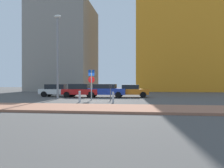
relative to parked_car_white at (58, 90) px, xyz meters
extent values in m
plane|color=#4C4947|center=(5.65, -5.54, -0.74)|extent=(120.00, 120.00, 0.00)
cube|color=#9E664C|center=(5.65, -11.88, -0.67)|extent=(40.00, 4.09, 0.14)
cube|color=white|center=(0.11, 0.01, -0.15)|extent=(4.41, 1.97, 0.56)
cube|color=black|center=(-0.25, -0.01, 0.40)|extent=(2.30, 1.71, 0.54)
cylinder|color=black|center=(1.52, 0.95, -0.42)|extent=(0.65, 0.26, 0.64)
cylinder|color=black|center=(1.62, -0.77, -0.42)|extent=(0.65, 0.26, 0.64)
cylinder|color=black|center=(-1.41, 0.78, -0.42)|extent=(0.65, 0.26, 0.64)
cylinder|color=black|center=(-1.31, -0.94, -0.42)|extent=(0.65, 0.26, 0.64)
cube|color=red|center=(2.84, -0.67, -0.14)|extent=(3.96, 1.82, 0.58)
cube|color=black|center=(2.67, -0.67, 0.44)|extent=(2.11, 1.64, 0.58)
cylinder|color=black|center=(4.15, 0.23, -0.42)|extent=(0.65, 0.24, 0.64)
cylinder|color=black|center=(4.19, -1.50, -0.42)|extent=(0.65, 0.24, 0.64)
cylinder|color=black|center=(1.48, 0.16, -0.42)|extent=(0.65, 0.24, 0.64)
cylinder|color=black|center=(1.53, -1.57, -0.42)|extent=(0.65, 0.24, 0.64)
cube|color=#1E389E|center=(5.53, -0.56, -0.10)|extent=(4.54, 1.83, 0.66)
cube|color=black|center=(5.51, -0.56, 0.47)|extent=(2.41, 1.65, 0.47)
cylinder|color=black|center=(7.08, 0.28, -0.42)|extent=(0.64, 0.23, 0.64)
cylinder|color=black|center=(7.05, -1.46, -0.42)|extent=(0.64, 0.23, 0.64)
cylinder|color=black|center=(4.02, 0.34, -0.42)|extent=(0.64, 0.23, 0.64)
cylinder|color=black|center=(3.98, -1.40, -0.42)|extent=(0.64, 0.23, 0.64)
cube|color=orange|center=(8.25, -0.03, -0.13)|extent=(4.00, 1.99, 0.59)
cube|color=black|center=(8.22, -0.03, 0.40)|extent=(1.92, 1.72, 0.48)
cylinder|color=black|center=(9.52, 0.93, -0.42)|extent=(0.65, 0.26, 0.64)
cylinder|color=black|center=(9.63, -0.82, -0.42)|extent=(0.65, 0.26, 0.64)
cylinder|color=black|center=(6.87, 0.76, -0.42)|extent=(0.65, 0.26, 0.64)
cylinder|color=black|center=(6.98, -0.98, -0.42)|extent=(0.65, 0.26, 0.64)
cylinder|color=gray|center=(4.97, -4.89, 0.65)|extent=(0.10, 0.10, 2.79)
cube|color=#1447B7|center=(4.97, -4.89, 1.74)|extent=(0.55, 0.13, 0.55)
cylinder|color=red|center=(4.97, -4.89, 1.12)|extent=(0.60, 0.13, 0.60)
cylinder|color=#4C4C51|center=(6.74, -4.97, -0.20)|extent=(0.08, 0.08, 1.09)
cube|color=black|center=(6.74, -4.97, 0.49)|extent=(0.18, 0.14, 0.28)
cylinder|color=gray|center=(1.32, -3.70, 3.22)|extent=(0.20, 0.20, 7.93)
ellipsoid|color=silver|center=(1.32, -3.70, 7.33)|extent=(0.70, 0.36, 0.30)
cylinder|color=#B7B7BC|center=(4.49, -7.15, -0.28)|extent=(0.17, 0.17, 0.93)
cylinder|color=#B7B7BC|center=(7.25, -7.21, -0.31)|extent=(0.17, 0.17, 0.86)
cube|color=orange|center=(17.51, 22.57, 13.38)|extent=(18.27, 14.49, 28.25)
cube|color=gray|center=(-6.37, 20.83, 7.94)|extent=(11.37, 13.84, 17.37)
camera|label=1|loc=(9.60, -25.61, 0.85)|focal=37.43mm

